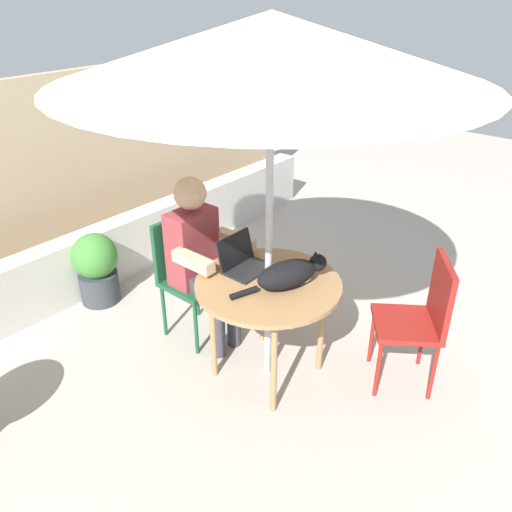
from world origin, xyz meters
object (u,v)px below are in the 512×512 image
patio_table (268,291)px  person_seated (200,254)px  chair_occupied (186,268)px  chair_empty (422,313)px  cat (290,274)px  patio_umbrella (271,48)px  laptop (241,259)px  potted_plant_near_fence (96,267)px

patio_table → person_seated: (-0.00, 0.60, 0.06)m
chair_occupied → patio_table: bearing=-90.0°
patio_table → chair_empty: (0.56, -0.79, -0.11)m
person_seated → cat: (0.06, -0.73, 0.09)m
patio_umbrella → laptop: 1.32m
patio_table → chair_empty: chair_empty is taller
patio_umbrella → chair_occupied: 1.72m
chair_occupied → person_seated: (-0.00, -0.16, 0.17)m
patio_umbrella → cat: size_ratio=3.73×
cat → laptop: bearing=94.5°
chair_occupied → laptop: laptop is taller
patio_table → cat: size_ratio=1.51×
person_seated → cat: person_seated is taller
potted_plant_near_fence → chair_empty: bearing=-72.5°
person_seated → potted_plant_near_fence: bearing=101.2°
chair_occupied → person_seated: size_ratio=0.73×
patio_table → potted_plant_near_fence: (-0.20, 1.62, -0.33)m
patio_table → chair_empty: bearing=-54.6°
chair_occupied → potted_plant_near_fence: 0.91m
cat → potted_plant_near_fence: 1.83m
chair_empty → chair_occupied: bearing=109.8°
cat → chair_occupied: bearing=93.7°
laptop → patio_umbrella: bearing=-96.4°
potted_plant_near_fence → patio_umbrella: bearing=-82.9°
patio_table → person_seated: size_ratio=0.74×
chair_occupied → potted_plant_near_fence: (-0.20, 0.86, -0.22)m
patio_table → laptop: 0.28m
chair_occupied → laptop: bearing=-86.9°
patio_umbrella → chair_empty: size_ratio=2.51×
chair_occupied → patio_umbrella: bearing=-90.0°
chair_empty → laptop: bearing=117.2°
patio_table → cat: bearing=-65.7°
laptop → potted_plant_near_fence: laptop is taller
patio_table → potted_plant_near_fence: bearing=97.1°
chair_occupied → cat: 0.93m
potted_plant_near_fence → person_seated: bearing=-78.8°
chair_occupied → laptop: size_ratio=3.01×
laptop → person_seated: bearing=94.4°
chair_occupied → chair_empty: (0.56, -1.55, 0.00)m
patio_umbrella → person_seated: patio_umbrella is taller
patio_umbrella → cat: (0.06, -0.13, -1.28)m
patio_table → patio_umbrella: (0.00, 0.00, 1.43)m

